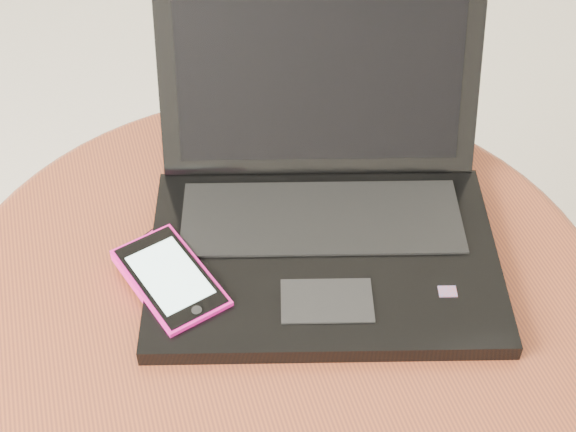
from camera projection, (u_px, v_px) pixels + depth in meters
name	position (u px, v px, depth m)	size (l,w,h in m)	color
table	(278.00, 366.00, 0.92)	(0.69, 0.69, 0.55)	#532311
laptop	(322.00, 204.00, 0.87)	(0.42, 0.41, 0.22)	black
phone_black	(187.00, 255.00, 0.87)	(0.10, 0.12, 0.01)	black
phone_pink	(170.00, 280.00, 0.83)	(0.10, 0.14, 0.02)	#ED1496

